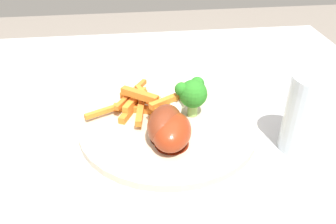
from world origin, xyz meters
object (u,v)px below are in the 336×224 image
(chicken_drumstick_extra, at_px, (171,128))
(fork, at_px, (284,53))
(chicken_drumstick_far, at_px, (166,123))
(broccoli_floret_front, at_px, (193,93))
(water_glass, at_px, (309,114))
(carrot_fries_pile, at_px, (139,102))
(dining_table, at_px, (183,190))
(dinner_plate, at_px, (168,125))
(chicken_drumstick_near, at_px, (172,130))

(chicken_drumstick_extra, distance_m, fork, 0.43)
(chicken_drumstick_far, height_order, chicken_drumstick_extra, chicken_drumstick_far)
(chicken_drumstick_extra, relative_size, fork, 0.69)
(broccoli_floret_front, bearing_deg, fork, -47.37)
(fork, xyz_separation_m, water_glass, (-0.33, 0.11, 0.06))
(broccoli_floret_front, xyz_separation_m, water_glass, (-0.09, -0.15, 0.01))
(carrot_fries_pile, bearing_deg, water_glass, -115.49)
(broccoli_floret_front, xyz_separation_m, chicken_drumstick_far, (-0.06, 0.05, -0.02))
(dining_table, xyz_separation_m, broccoli_floret_front, (0.04, -0.02, 0.17))
(chicken_drumstick_far, relative_size, water_glass, 1.12)
(dining_table, distance_m, chicken_drumstick_far, 0.16)
(chicken_drumstick_extra, bearing_deg, dinner_plate, -0.87)
(carrot_fries_pile, height_order, chicken_drumstick_extra, chicken_drumstick_extra)
(dinner_plate, height_order, carrot_fries_pile, carrot_fries_pile)
(broccoli_floret_front, height_order, chicken_drumstick_far, broccoli_floret_front)
(chicken_drumstick_far, relative_size, chicken_drumstick_extra, 1.03)
(chicken_drumstick_near, bearing_deg, water_glass, -95.78)
(dining_table, bearing_deg, carrot_fries_pile, 47.80)
(chicken_drumstick_far, distance_m, water_glass, 0.21)
(dinner_plate, height_order, broccoli_floret_front, broccoli_floret_front)
(dining_table, relative_size, chicken_drumstick_far, 6.74)
(dining_table, relative_size, water_glass, 7.58)
(dinner_plate, relative_size, broccoli_floret_front, 4.49)
(carrot_fries_pile, distance_m, chicken_drumstick_near, 0.10)
(carrot_fries_pile, bearing_deg, chicken_drumstick_far, -155.12)
(chicken_drumstick_extra, distance_m, water_glass, 0.20)
(water_glass, bearing_deg, chicken_drumstick_extra, 82.20)
(chicken_drumstick_far, distance_m, chicken_drumstick_extra, 0.01)
(chicken_drumstick_far, height_order, fork, chicken_drumstick_far)
(chicken_drumstick_near, xyz_separation_m, chicken_drumstick_extra, (0.01, 0.00, -0.00))
(dinner_plate, height_order, water_glass, water_glass)
(chicken_drumstick_near, relative_size, chicken_drumstick_far, 1.00)
(chicken_drumstick_extra, relative_size, water_glass, 1.09)
(broccoli_floret_front, relative_size, carrot_fries_pile, 0.40)
(broccoli_floret_front, bearing_deg, chicken_drumstick_extra, 146.55)
(chicken_drumstick_near, bearing_deg, dinner_plate, -0.27)
(fork, bearing_deg, dining_table, 4.32)
(carrot_fries_pile, relative_size, chicken_drumstick_extra, 1.22)
(chicken_drumstick_near, height_order, chicken_drumstick_extra, chicken_drumstick_near)
(dinner_plate, distance_m, fork, 0.40)
(dining_table, height_order, dinner_plate, dinner_plate)
(chicken_drumstick_near, height_order, chicken_drumstick_far, chicken_drumstick_far)
(chicken_drumstick_far, bearing_deg, fork, -46.41)
(broccoli_floret_front, distance_m, chicken_drumstick_extra, 0.08)
(dining_table, distance_m, chicken_drumstick_extra, 0.16)
(dinner_plate, bearing_deg, fork, -49.50)
(chicken_drumstick_far, bearing_deg, broccoli_floret_front, -41.97)
(dining_table, bearing_deg, broccoli_floret_front, -24.62)
(chicken_drumstick_near, bearing_deg, carrot_fries_pile, 25.22)
(chicken_drumstick_far, bearing_deg, chicken_drumstick_near, -153.15)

